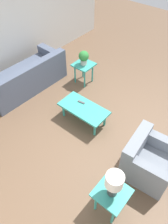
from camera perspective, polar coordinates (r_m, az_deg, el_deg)
The scene contains 10 objects.
ground_plane at distance 4.85m, azimuth 4.61°, elevation -3.05°, with size 14.00×14.00×0.00m, color brown.
wall_right at distance 5.96m, azimuth -20.68°, elevation 20.43°, with size 0.12×7.20×2.70m.
sofa at distance 5.75m, azimuth -15.00°, elevation 8.56°, with size 0.96×2.14×0.79m.
armchair at distance 4.06m, azimuth 16.22°, elevation -11.97°, with size 0.86×0.88×0.79m.
coffee_table at distance 4.66m, azimuth -0.09°, elevation 0.73°, with size 1.07×0.54×0.39m.
side_table_plant at distance 5.67m, azimuth -0.07°, elevation 11.61°, with size 0.48×0.48×0.55m.
side_table_lamp at distance 3.49m, azimuth 7.18°, elevation -20.74°, with size 0.48×0.48×0.55m.
potted_plant at distance 5.51m, azimuth -0.07°, elevation 14.19°, with size 0.25×0.25×0.36m.
table_lamp at distance 3.13m, azimuth 7.85°, elevation -17.85°, with size 0.26×0.26×0.47m.
remote_control at distance 4.74m, azimuth -0.71°, elevation 2.59°, with size 0.16×0.06×0.02m.
Camera 1 is at (-1.73, 2.71, 3.63)m, focal length 35.00 mm.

